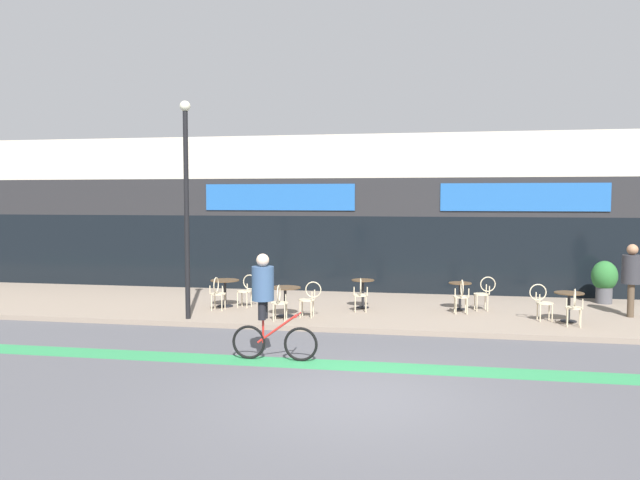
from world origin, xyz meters
name	(u,v)px	position (x,y,z in m)	size (l,w,h in m)	color
ground_plane	(359,397)	(0.00, 0.00, 0.00)	(120.00, 120.00, 0.00)	#4C4C51
sidewalk_slab	(390,310)	(0.00, 7.25, 0.06)	(40.00, 5.50, 0.12)	gray
storefront_facade	(400,214)	(0.00, 11.96, 2.54)	(40.00, 4.06, 5.09)	beige
bike_lane_stripe	(370,367)	(0.00, 1.76, 0.00)	(36.00, 0.70, 0.01)	#2D844C
bistro_table_0	(225,287)	(-4.49, 6.73, 0.65)	(0.78, 0.78, 0.73)	black
bistro_table_1	(285,295)	(-2.53, 5.62, 0.66)	(0.78, 0.78, 0.74)	black
bistro_table_2	(363,288)	(-0.74, 7.19, 0.66)	(0.61, 0.61, 0.77)	black
bistro_table_3	(460,291)	(1.84, 7.37, 0.63)	(0.60, 0.60, 0.73)	black
bistro_table_4	(569,301)	(4.35, 6.19, 0.63)	(0.69, 0.69, 0.71)	black
cafe_chair_0_near	(217,291)	(-4.48, 6.10, 0.64)	(0.41, 0.58, 0.90)	beige
cafe_chair_0_side	(247,288)	(-3.86, 6.72, 0.64)	(0.60, 0.45, 0.90)	beige
cafe_chair_1_near	(279,300)	(-2.52, 5.00, 0.64)	(0.43, 0.59, 0.90)	beige
cafe_chair_1_side	(310,297)	(-1.90, 5.62, 0.64)	(0.57, 0.40, 0.90)	beige
cafe_chair_2_near	(361,292)	(-0.73, 6.56, 0.64)	(0.45, 0.60, 0.90)	beige
cafe_chair_3_near	(461,294)	(1.85, 6.75, 0.64)	(0.44, 0.59, 0.90)	beige
cafe_chair_3_side	(484,291)	(2.46, 7.39, 0.64)	(0.60, 0.46, 0.90)	beige
cafe_chair_4_near	(574,305)	(4.34, 5.57, 0.64)	(0.45, 0.60, 0.90)	beige
cafe_chair_4_side	(542,300)	(3.72, 6.19, 0.64)	(0.59, 0.43, 0.90)	beige
planter_pot	(604,279)	(5.89, 9.14, 0.80)	(0.70, 0.70, 1.21)	#4C4C51
lamp_post	(186,194)	(-4.82, 4.91, 3.18)	(0.26, 0.26, 5.32)	black
cyclist_0	(266,298)	(-2.01, 1.91, 1.19)	(1.68, 0.48, 2.04)	black
pedestrian_near_end	(632,274)	(6.02, 7.17, 1.20)	(0.58, 0.58, 1.82)	#4C3D2D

